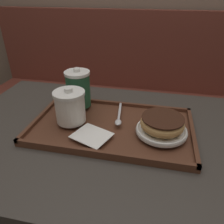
{
  "coord_description": "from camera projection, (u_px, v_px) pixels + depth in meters",
  "views": [
    {
      "loc": [
        0.15,
        -0.57,
        1.13
      ],
      "look_at": [
        0.02,
        0.02,
        0.78
      ],
      "focal_mm": 35.0,
      "sensor_mm": 36.0,
      "label": 1
    }
  ],
  "objects": [
    {
      "name": "booth_bench",
      "position": [
        110.0,
        108.0,
        1.69
      ],
      "size": [
        1.77,
        0.44,
        1.0
      ],
      "color": "brown",
      "rests_on": "ground_plane"
    },
    {
      "name": "cafe_table",
      "position": [
        105.0,
        165.0,
        0.79
      ],
      "size": [
        1.03,
        0.69,
        0.72
      ],
      "color": "#38332D",
      "rests_on": "ground_plane"
    },
    {
      "name": "serving_tray",
      "position": [
        112.0,
        127.0,
        0.73
      ],
      "size": [
        0.53,
        0.31,
        0.02
      ],
      "color": "#512D1E",
      "rests_on": "cafe_table"
    },
    {
      "name": "napkin_paper",
      "position": [
        92.0,
        135.0,
        0.66
      ],
      "size": [
        0.13,
        0.12,
        0.0
      ],
      "rotation": [
        0.0,
        0.0,
        -0.37
      ],
      "color": "white",
      "rests_on": "serving_tray"
    },
    {
      "name": "coffee_cup_front",
      "position": [
        70.0,
        106.0,
        0.71
      ],
      "size": [
        0.1,
        0.1,
        0.12
      ],
      "color": "white",
      "rests_on": "serving_tray"
    },
    {
      "name": "coffee_cup_rear",
      "position": [
        78.0,
        89.0,
        0.79
      ],
      "size": [
        0.09,
        0.09,
        0.14
      ],
      "color": "#235638",
      "rests_on": "serving_tray"
    },
    {
      "name": "plate_with_chocolate_donut",
      "position": [
        161.0,
        131.0,
        0.67
      ],
      "size": [
        0.16,
        0.16,
        0.01
      ],
      "color": "white",
      "rests_on": "serving_tray"
    },
    {
      "name": "donut_chocolate_glazed",
      "position": [
        162.0,
        124.0,
        0.65
      ],
      "size": [
        0.13,
        0.13,
        0.04
      ],
      "color": "tan",
      "rests_on": "plate_with_chocolate_donut"
    },
    {
      "name": "spoon",
      "position": [
        119.0,
        119.0,
        0.73
      ],
      "size": [
        0.03,
        0.16,
        0.01
      ],
      "rotation": [
        0.0,
        0.0,
        4.83
      ],
      "color": "silver",
      "rests_on": "serving_tray"
    }
  ]
}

